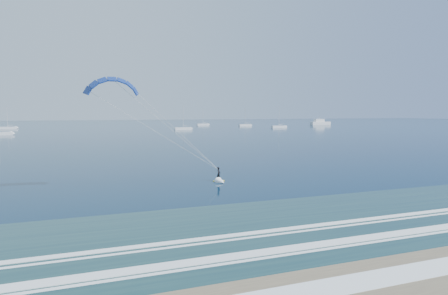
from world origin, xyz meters
name	(u,v)px	position (x,y,z in m)	size (l,w,h in m)	color
ground	(396,272)	(0.00, 0.00, 0.00)	(900.00, 900.00, 0.00)	#06253C
kitesurfer_rig	(168,127)	(-6.16, 30.05, 7.31)	(18.45, 5.00, 14.02)	yellow
motor_yacht	(320,123)	(148.39, 223.31, 1.62)	(14.90, 3.97, 6.17)	white
sailboat_2	(8,128)	(-48.52, 222.66, 0.68)	(8.99, 2.40, 12.08)	white
sailboat_3	(183,128)	(36.63, 181.04, 0.69)	(8.88, 2.40, 12.30)	white
sailboat_4	(203,124)	(66.49, 240.19, 0.68)	(8.34, 2.40, 11.39)	white
sailboat_5	(245,125)	(87.74, 217.90, 0.68)	(8.52, 2.40, 11.66)	white
sailboat_6	(279,127)	(95.24, 186.76, 0.69)	(9.26, 2.40, 12.47)	white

